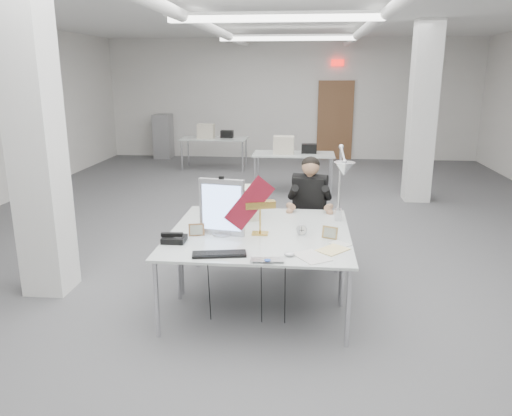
# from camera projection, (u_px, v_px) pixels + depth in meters

# --- Properties ---
(room_shell) EXTENTS (10.04, 14.04, 3.24)m
(room_shell) POSITION_uv_depth(u_px,v_px,m) (277.00, 118.00, 6.88)
(room_shell) COLOR #4E4E51
(room_shell) RESTS_ON ground
(desk_main) EXTENTS (1.80, 0.90, 0.02)m
(desk_main) POSITION_uv_depth(u_px,v_px,m) (255.00, 248.00, 4.61)
(desk_main) COLOR silver
(desk_main) RESTS_ON room_shell
(desk_second) EXTENTS (1.80, 0.90, 0.02)m
(desk_second) POSITION_uv_depth(u_px,v_px,m) (264.00, 220.00, 5.47)
(desk_second) COLOR silver
(desk_second) RESTS_ON room_shell
(bg_desk_a) EXTENTS (1.60, 0.80, 0.02)m
(bg_desk_a) POSITION_uv_depth(u_px,v_px,m) (294.00, 154.00, 9.87)
(bg_desk_a) COLOR silver
(bg_desk_a) RESTS_ON room_shell
(bg_desk_b) EXTENTS (1.60, 0.80, 0.02)m
(bg_desk_b) POSITION_uv_depth(u_px,v_px,m) (214.00, 139.00, 12.18)
(bg_desk_b) COLOR silver
(bg_desk_b) RESTS_ON room_shell
(filing_cabinet) EXTENTS (0.45, 0.55, 1.20)m
(filing_cabinet) POSITION_uv_depth(u_px,v_px,m) (163.00, 136.00, 13.77)
(filing_cabinet) COLOR gray
(filing_cabinet) RESTS_ON room_shell
(office_chair) EXTENTS (0.69, 0.69, 1.18)m
(office_chair) POSITION_uv_depth(u_px,v_px,m) (309.00, 216.00, 6.16)
(office_chair) COLOR black
(office_chair) RESTS_ON room_shell
(seated_person) EXTENTS (0.67, 0.77, 1.01)m
(seated_person) POSITION_uv_depth(u_px,v_px,m) (310.00, 193.00, 6.03)
(seated_person) COLOR black
(seated_person) RESTS_ON office_chair
(monitor) EXTENTS (0.46, 0.12, 0.56)m
(monitor) POSITION_uv_depth(u_px,v_px,m) (222.00, 207.00, 4.87)
(monitor) COLOR #BABABF
(monitor) RESTS_ON desk_main
(pennant) EXTENTS (0.49, 0.17, 0.54)m
(pennant) POSITION_uv_depth(u_px,v_px,m) (250.00, 203.00, 4.80)
(pennant) COLOR maroon
(pennant) RESTS_ON monitor
(keyboard) EXTENTS (0.49, 0.24, 0.02)m
(keyboard) POSITION_uv_depth(u_px,v_px,m) (219.00, 254.00, 4.38)
(keyboard) COLOR black
(keyboard) RESTS_ON desk_main
(laptop) EXTENTS (0.30, 0.21, 0.02)m
(laptop) POSITION_uv_depth(u_px,v_px,m) (268.00, 262.00, 4.20)
(laptop) COLOR #ADADB2
(laptop) RESTS_ON desk_main
(mouse) EXTENTS (0.10, 0.07, 0.04)m
(mouse) POSITION_uv_depth(u_px,v_px,m) (289.00, 254.00, 4.35)
(mouse) COLOR silver
(mouse) RESTS_ON desk_main
(bankers_lamp) EXTENTS (0.29, 0.18, 0.30)m
(bankers_lamp) POSITION_uv_depth(u_px,v_px,m) (260.00, 220.00, 4.91)
(bankers_lamp) COLOR gold
(bankers_lamp) RESTS_ON desk_main
(desk_phone) EXTENTS (0.22, 0.20, 0.05)m
(desk_phone) POSITION_uv_depth(u_px,v_px,m) (174.00, 239.00, 4.73)
(desk_phone) COLOR black
(desk_phone) RESTS_ON desk_main
(picture_frame_left) EXTENTS (0.16, 0.07, 0.12)m
(picture_frame_left) POSITION_uv_depth(u_px,v_px,m) (197.00, 230.00, 4.90)
(picture_frame_left) COLOR #92653F
(picture_frame_left) RESTS_ON desk_main
(picture_frame_right) EXTENTS (0.16, 0.10, 0.12)m
(picture_frame_right) POSITION_uv_depth(u_px,v_px,m) (330.00, 233.00, 4.81)
(picture_frame_right) COLOR #AF884B
(picture_frame_right) RESTS_ON desk_main
(desk_clock) EXTENTS (0.11, 0.05, 0.11)m
(desk_clock) POSITION_uv_depth(u_px,v_px,m) (302.00, 230.00, 4.92)
(desk_clock) COLOR #AFAEB3
(desk_clock) RESTS_ON desk_main
(paper_stack_a) EXTENTS (0.37, 0.40, 0.01)m
(paper_stack_a) POSITION_uv_depth(u_px,v_px,m) (312.00, 257.00, 4.34)
(paper_stack_a) COLOR silver
(paper_stack_a) RESTS_ON desk_main
(paper_stack_b) EXTENTS (0.33, 0.34, 0.01)m
(paper_stack_b) POSITION_uv_depth(u_px,v_px,m) (333.00, 250.00, 4.51)
(paper_stack_b) COLOR #F0D88F
(paper_stack_b) RESTS_ON desk_main
(paper_stack_c) EXTENTS (0.23, 0.22, 0.01)m
(paper_stack_c) POSITION_uv_depth(u_px,v_px,m) (340.00, 244.00, 4.67)
(paper_stack_c) COLOR silver
(paper_stack_c) RESTS_ON desk_main
(beige_monitor) EXTENTS (0.42, 0.40, 0.34)m
(beige_monitor) POSITION_uv_depth(u_px,v_px,m) (242.00, 202.00, 5.49)
(beige_monitor) COLOR beige
(beige_monitor) RESTS_ON desk_second
(architect_lamp) EXTENTS (0.40, 0.70, 0.85)m
(architect_lamp) POSITION_uv_depth(u_px,v_px,m) (341.00, 187.00, 5.08)
(architect_lamp) COLOR #B4B5B9
(architect_lamp) RESTS_ON desk_second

